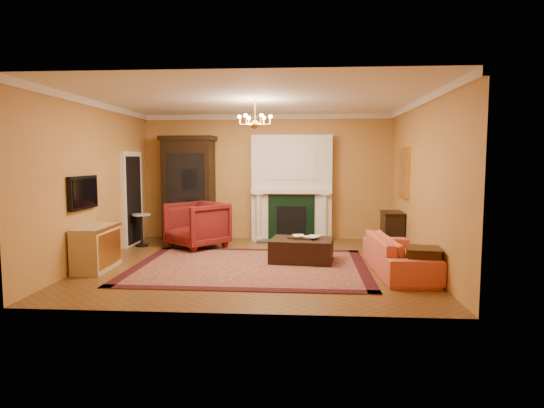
# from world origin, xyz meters

# --- Properties ---
(floor) EXTENTS (6.00, 5.50, 0.02)m
(floor) POSITION_xyz_m (0.00, 0.00, -0.01)
(floor) COLOR brown
(floor) RESTS_ON ground
(ceiling) EXTENTS (6.00, 5.50, 0.02)m
(ceiling) POSITION_xyz_m (0.00, 0.00, 3.01)
(ceiling) COLOR silver
(ceiling) RESTS_ON wall_back
(wall_back) EXTENTS (6.00, 0.02, 3.00)m
(wall_back) POSITION_xyz_m (0.00, 2.76, 1.50)
(wall_back) COLOR #BE8844
(wall_back) RESTS_ON floor
(wall_front) EXTENTS (6.00, 0.02, 3.00)m
(wall_front) POSITION_xyz_m (0.00, -2.76, 1.50)
(wall_front) COLOR #BE8844
(wall_front) RESTS_ON floor
(wall_left) EXTENTS (0.02, 5.50, 3.00)m
(wall_left) POSITION_xyz_m (-3.01, 0.00, 1.50)
(wall_left) COLOR #BE8844
(wall_left) RESTS_ON floor
(wall_right) EXTENTS (0.02, 5.50, 3.00)m
(wall_right) POSITION_xyz_m (3.01, 0.00, 1.50)
(wall_right) COLOR #BE8844
(wall_right) RESTS_ON floor
(fireplace) EXTENTS (1.90, 0.70, 2.50)m
(fireplace) POSITION_xyz_m (0.60, 2.57, 1.19)
(fireplace) COLOR silver
(fireplace) RESTS_ON wall_back
(crown_molding) EXTENTS (6.00, 5.50, 0.12)m
(crown_molding) POSITION_xyz_m (0.00, 0.96, 2.94)
(crown_molding) COLOR silver
(crown_molding) RESTS_ON ceiling
(doorway) EXTENTS (0.08, 1.05, 2.10)m
(doorway) POSITION_xyz_m (-2.95, 1.70, 1.05)
(doorway) COLOR silver
(doorway) RESTS_ON wall_left
(tv_panel) EXTENTS (0.09, 0.95, 0.58)m
(tv_panel) POSITION_xyz_m (-2.95, -0.60, 1.35)
(tv_panel) COLOR black
(tv_panel) RESTS_ON wall_left
(gilt_mirror) EXTENTS (0.06, 0.76, 1.05)m
(gilt_mirror) POSITION_xyz_m (2.97, 1.40, 1.65)
(gilt_mirror) COLOR gold
(gilt_mirror) RESTS_ON wall_right
(chandelier) EXTENTS (0.63, 0.55, 0.53)m
(chandelier) POSITION_xyz_m (-0.00, 0.00, 2.61)
(chandelier) COLOR gold
(chandelier) RESTS_ON ceiling
(oriental_rug) EXTENTS (4.22, 3.18, 0.02)m
(oriental_rug) POSITION_xyz_m (-0.07, -0.26, 0.01)
(oriental_rug) COLOR #450E13
(oriental_rug) RESTS_ON floor
(china_cabinet) EXTENTS (1.22, 0.63, 2.37)m
(china_cabinet) POSITION_xyz_m (-1.87, 2.49, 1.19)
(china_cabinet) COLOR black
(china_cabinet) RESTS_ON floor
(wingback_armchair) EXTENTS (1.46, 1.46, 1.10)m
(wingback_armchair) POSITION_xyz_m (-1.43, 1.44, 0.55)
(wingback_armchair) COLOR maroon
(wingback_armchair) RESTS_ON floor
(pedestal_table) EXTENTS (0.41, 0.41, 0.72)m
(pedestal_table) POSITION_xyz_m (-2.70, 1.51, 0.42)
(pedestal_table) COLOR black
(pedestal_table) RESTS_ON floor
(commode) EXTENTS (0.51, 1.04, 0.77)m
(commode) POSITION_xyz_m (-2.73, -0.64, 0.38)
(commode) COLOR #C2B38E
(commode) RESTS_ON floor
(coral_sofa) EXTENTS (0.74, 2.16, 0.83)m
(coral_sofa) POSITION_xyz_m (2.51, -0.50, 0.42)
(coral_sofa) COLOR #CA4D40
(coral_sofa) RESTS_ON floor
(end_table) EXTENTS (0.54, 0.54, 0.55)m
(end_table) POSITION_xyz_m (2.72, -1.23, 0.27)
(end_table) COLOR #311A0D
(end_table) RESTS_ON floor
(console_table) EXTENTS (0.41, 0.71, 0.78)m
(console_table) POSITION_xyz_m (2.78, 1.52, 0.39)
(console_table) COLOR black
(console_table) RESTS_ON floor
(leather_ottoman) EXTENTS (1.23, 0.96, 0.43)m
(leather_ottoman) POSITION_xyz_m (0.85, 0.20, 0.23)
(leather_ottoman) COLOR black
(leather_ottoman) RESTS_ON oriental_rug
(ottoman_tray) EXTENTS (0.54, 0.47, 0.03)m
(ottoman_tray) POSITION_xyz_m (0.85, 0.28, 0.46)
(ottoman_tray) COLOR black
(ottoman_tray) RESTS_ON leather_ottoman
(book_a) EXTENTS (0.21, 0.06, 0.28)m
(book_a) POSITION_xyz_m (0.70, 0.25, 0.61)
(book_a) COLOR gray
(book_a) RESTS_ON ottoman_tray
(book_b) EXTENTS (0.21, 0.13, 0.31)m
(book_b) POSITION_xyz_m (0.96, 0.26, 0.63)
(book_b) COLOR gray
(book_b) RESTS_ON ottoman_tray
(topiary_left) EXTENTS (0.18, 0.18, 0.48)m
(topiary_left) POSITION_xyz_m (-0.18, 2.53, 1.49)
(topiary_left) COLOR tan
(topiary_left) RESTS_ON fireplace
(topiary_right) EXTENTS (0.17, 0.17, 0.45)m
(topiary_right) POSITION_xyz_m (1.19, 2.53, 1.47)
(topiary_right) COLOR tan
(topiary_right) RESTS_ON fireplace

